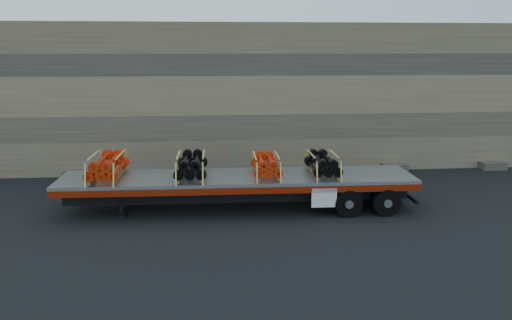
% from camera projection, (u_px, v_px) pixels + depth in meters
% --- Properties ---
extents(ground, '(120.00, 120.00, 0.00)m').
position_uv_depth(ground, '(260.00, 205.00, 19.04)').
color(ground, black).
rests_on(ground, ground).
extents(rock_wall, '(44.00, 3.00, 7.00)m').
position_uv_depth(rock_wall, '(247.00, 97.00, 24.58)').
color(rock_wall, '#7A6B54').
rests_on(rock_wall, ground).
extents(trailer, '(12.91, 2.72, 1.29)m').
position_uv_depth(trailer, '(238.00, 192.00, 18.40)').
color(trailer, '#A8ABB0').
rests_on(trailer, ground).
extents(bundle_front, '(1.19, 2.31, 0.81)m').
position_uv_depth(bundle_front, '(107.00, 167.00, 17.84)').
color(bundle_front, red).
rests_on(bundle_front, trailer).
extents(bundle_midfront, '(1.15, 2.24, 0.79)m').
position_uv_depth(bundle_midfront, '(191.00, 166.00, 18.06)').
color(bundle_midfront, black).
rests_on(bundle_midfront, trailer).
extents(bundle_midrear, '(1.04, 2.02, 0.71)m').
position_uv_depth(bundle_midrear, '(266.00, 166.00, 18.25)').
color(bundle_midrear, red).
rests_on(bundle_midrear, trailer).
extents(bundle_rear, '(1.08, 2.09, 0.74)m').
position_uv_depth(bundle_rear, '(323.00, 164.00, 18.40)').
color(bundle_rear, black).
rests_on(bundle_rear, trailer).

